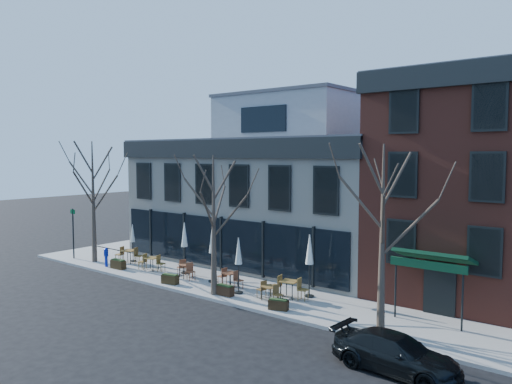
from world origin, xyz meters
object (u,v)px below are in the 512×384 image
Objects in this scene: parked_sedan at (396,353)px; umbrella_0 at (133,235)px; call_box at (106,256)px; cafe_set_0 at (129,255)px.

parked_sedan is 20.93m from umbrella_0.
call_box is 0.61× the size of cafe_set_0.
parked_sedan is 3.54× the size of call_box.
call_box is at bearing -90.62° from umbrella_0.
call_box is at bearing 85.12° from parked_sedan.
call_box is (-20.33, 2.85, 0.17)m from parked_sedan.
umbrella_0 reaches higher than call_box.
umbrella_0 is at bearing 114.51° from cafe_set_0.
parked_sedan reaches higher than cafe_set_0.
call_box is 2.32m from umbrella_0.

